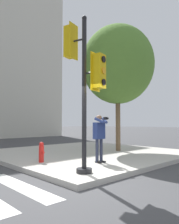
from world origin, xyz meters
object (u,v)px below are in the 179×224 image
Objects in this scene: fire_hydrant at (41,152)px; street_tree at (118,65)px; traffic_signal_pole at (84,75)px; person_photographer at (99,134)px.

street_tree is at bearing 2.39° from fire_hydrant.
street_tree is 5.91m from fire_hydrant.
street_tree is at bearing 28.32° from traffic_signal_pole.
traffic_signal_pole is 0.70× the size of street_tree.
person_photographer is at bearing 29.09° from traffic_signal_pole.
traffic_signal_pole is 5.31m from street_tree.
fire_hydrant is (-4.42, -0.18, -3.92)m from street_tree.
fire_hydrant is at bearing -177.61° from street_tree.
traffic_signal_pole is at bearing -150.91° from person_photographer.
traffic_signal_pole is 3.20m from fire_hydrant.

